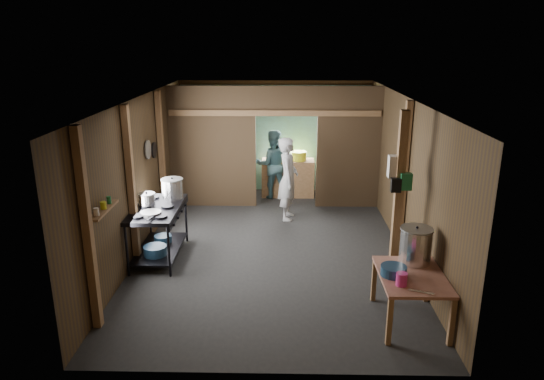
{
  "coord_description": "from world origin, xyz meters",
  "views": [
    {
      "loc": [
        0.17,
        -8.1,
        3.55
      ],
      "look_at": [
        0.0,
        -0.2,
        1.1
      ],
      "focal_mm": 32.59,
      "sensor_mm": 36.0,
      "label": 1
    }
  ],
  "objects_px": {
    "gas_range": "(159,232)",
    "pink_bucket": "(402,279)",
    "prep_table": "(410,298)",
    "stove_pot_large": "(173,189)",
    "yellow_tub": "(299,156)",
    "stock_pot": "(416,246)",
    "cook": "(288,179)"
  },
  "relations": [
    {
      "from": "gas_range",
      "to": "pink_bucket",
      "type": "height_order",
      "value": "gas_range"
    },
    {
      "from": "prep_table",
      "to": "stove_pot_large",
      "type": "height_order",
      "value": "stove_pot_large"
    },
    {
      "from": "gas_range",
      "to": "pink_bucket",
      "type": "relative_size",
      "value": 9.29
    },
    {
      "from": "stove_pot_large",
      "to": "yellow_tub",
      "type": "xyz_separation_m",
      "value": [
        2.25,
        3.01,
        -0.11
      ]
    },
    {
      "from": "stock_pot",
      "to": "prep_table",
      "type": "bearing_deg",
      "value": -107.56
    },
    {
      "from": "yellow_tub",
      "to": "cook",
      "type": "relative_size",
      "value": 0.22
    },
    {
      "from": "stock_pot",
      "to": "cook",
      "type": "relative_size",
      "value": 0.3
    },
    {
      "from": "yellow_tub",
      "to": "cook",
      "type": "height_order",
      "value": "cook"
    },
    {
      "from": "pink_bucket",
      "to": "stove_pot_large",
      "type": "bearing_deg",
      "value": 141.84
    },
    {
      "from": "cook",
      "to": "yellow_tub",
      "type": "bearing_deg",
      "value": -4.79
    },
    {
      "from": "prep_table",
      "to": "yellow_tub",
      "type": "distance_m",
      "value": 5.54
    },
    {
      "from": "prep_table",
      "to": "cook",
      "type": "distance_m",
      "value": 4.13
    },
    {
      "from": "stove_pot_large",
      "to": "yellow_tub",
      "type": "relative_size",
      "value": 1.03
    },
    {
      "from": "gas_range",
      "to": "stock_pot",
      "type": "distance_m",
      "value": 4.14
    },
    {
      "from": "stove_pot_large",
      "to": "pink_bucket",
      "type": "bearing_deg",
      "value": -38.16
    },
    {
      "from": "stove_pot_large",
      "to": "cook",
      "type": "xyz_separation_m",
      "value": [
        2.0,
        1.46,
        -0.22
      ]
    },
    {
      "from": "prep_table",
      "to": "pink_bucket",
      "type": "height_order",
      "value": "pink_bucket"
    },
    {
      "from": "pink_bucket",
      "to": "cook",
      "type": "height_order",
      "value": "cook"
    },
    {
      "from": "gas_range",
      "to": "cook",
      "type": "distance_m",
      "value": 2.93
    },
    {
      "from": "gas_range",
      "to": "stock_pot",
      "type": "height_order",
      "value": "stock_pot"
    },
    {
      "from": "stock_pot",
      "to": "cook",
      "type": "height_order",
      "value": "cook"
    },
    {
      "from": "gas_range",
      "to": "prep_table",
      "type": "height_order",
      "value": "gas_range"
    },
    {
      "from": "pink_bucket",
      "to": "prep_table",
      "type": "bearing_deg",
      "value": 54.24
    },
    {
      "from": "stove_pot_large",
      "to": "cook",
      "type": "distance_m",
      "value": 2.49
    },
    {
      "from": "cook",
      "to": "stove_pot_large",
      "type": "bearing_deg",
      "value": 130.64
    },
    {
      "from": "prep_table",
      "to": "yellow_tub",
      "type": "height_order",
      "value": "yellow_tub"
    },
    {
      "from": "yellow_tub",
      "to": "cook",
      "type": "xyz_separation_m",
      "value": [
        -0.25,
        -1.55,
        -0.11
      ]
    },
    {
      "from": "stock_pot",
      "to": "stove_pot_large",
      "type": "bearing_deg",
      "value": 151.81
    },
    {
      "from": "stove_pot_large",
      "to": "yellow_tub",
      "type": "bearing_deg",
      "value": 53.23
    },
    {
      "from": "pink_bucket",
      "to": "cook",
      "type": "xyz_separation_m",
      "value": [
        -1.34,
        4.08,
        0.09
      ]
    },
    {
      "from": "stock_pot",
      "to": "yellow_tub",
      "type": "relative_size",
      "value": 1.39
    },
    {
      "from": "gas_range",
      "to": "stock_pot",
      "type": "xyz_separation_m",
      "value": [
        3.83,
        -1.5,
        0.45
      ]
    }
  ]
}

